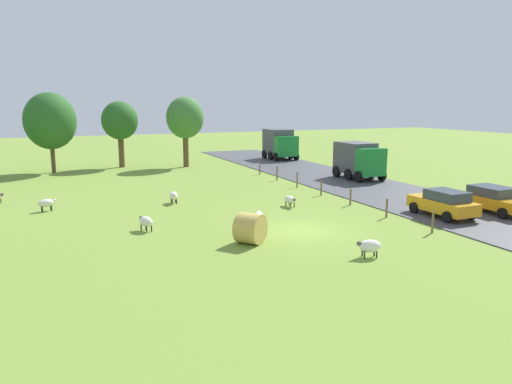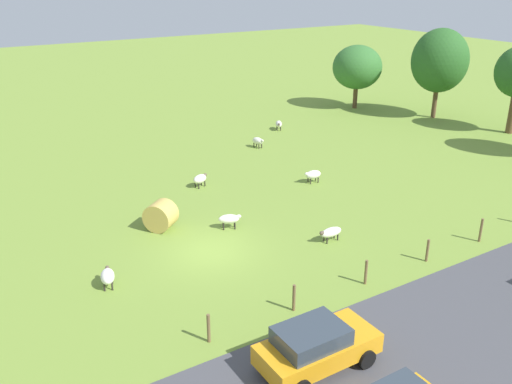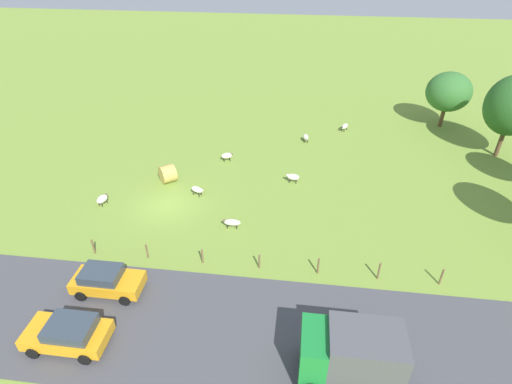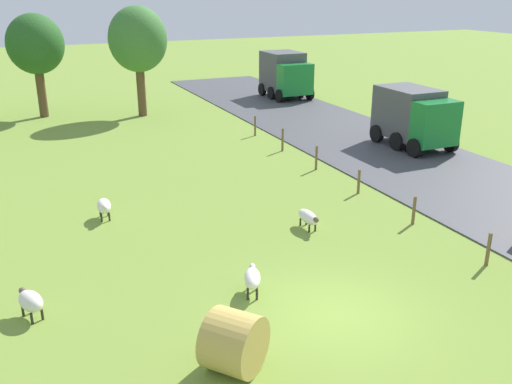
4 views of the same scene
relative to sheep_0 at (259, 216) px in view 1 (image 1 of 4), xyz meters
name	(u,v)px [view 1 (image 1 of 4)]	position (x,y,z in m)	size (l,w,h in m)	color
ground_plane	(303,230)	(1.67, -1.93, -0.52)	(160.00, 160.00, 0.00)	olive
road_strip	(457,211)	(12.46, -1.93, -0.49)	(8.00, 80.00, 0.06)	#47474C
sheep_0	(259,216)	(0.00, 0.00, 0.00)	(0.84, 1.17, 0.76)	white
sheep_1	(47,203)	(-10.58, 8.26, -0.01)	(1.11, 0.68, 0.76)	silver
sheep_2	(369,246)	(2.16, -6.87, -0.02)	(1.14, 0.83, 0.78)	white
sheep_3	(290,200)	(3.73, 3.44, -0.06)	(0.47, 1.29, 0.69)	white
sheep_4	(174,196)	(-2.88, 7.40, 0.00)	(0.60, 1.13, 0.78)	white
sheep_6	(146,221)	(-5.85, 1.27, -0.02)	(0.83, 1.12, 0.77)	silver
hay_bale_0	(250,228)	(-1.74, -2.92, 0.21)	(1.45, 1.45, 1.14)	tan
tree_0	(185,118)	(2.73, 24.82, 4.49)	(3.82, 3.82, 7.18)	brown
tree_1	(50,121)	(-9.96, 25.87, 4.35)	(4.72, 4.72, 7.53)	brown
tree_2	(120,121)	(-3.44, 27.21, 4.21)	(3.65, 3.65, 6.73)	brown
fence_post_0	(433,222)	(7.50, -5.00, 0.04)	(0.12, 0.12, 1.12)	brown
fence_post_1	(387,208)	(7.50, -1.38, 0.04)	(0.12, 0.12, 1.11)	brown
fence_post_2	(350,197)	(7.50, 2.23, 0.03)	(0.12, 0.12, 1.10)	brown
fence_post_3	(321,188)	(7.50, 5.84, 0.01)	(0.12, 0.12, 1.06)	brown
fence_post_4	(297,180)	(7.50, 9.46, 0.08)	(0.12, 0.12, 1.19)	brown
fence_post_5	(277,173)	(7.50, 13.07, 0.10)	(0.12, 0.12, 1.24)	brown
fence_post_6	(260,168)	(7.50, 16.68, 0.07)	(0.12, 0.12, 1.19)	brown
truck_0	(359,159)	(14.28, 10.86, 1.23)	(2.67, 4.56, 3.11)	#197F33
truck_1	(280,143)	(14.50, 26.65, 1.36)	(2.89, 4.39, 3.45)	#197F33
car_0	(494,199)	(14.21, -3.02, 0.34)	(2.20, 4.16, 1.53)	orange
car_4	(444,203)	(10.53, -2.67, 0.35)	(2.02, 4.01, 1.57)	orange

